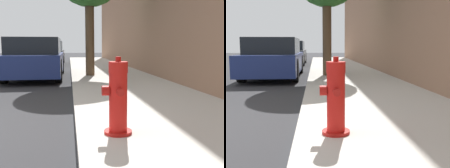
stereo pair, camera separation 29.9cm
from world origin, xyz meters
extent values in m
cube|color=beige|center=(3.48, 0.00, 0.06)|extent=(2.61, 40.00, 0.11)
cylinder|color=#A91511|center=(2.62, -0.21, 0.13)|extent=(0.30, 0.30, 0.04)
cylinder|color=red|center=(2.62, -0.21, 0.46)|extent=(0.19, 0.19, 0.62)
cylinder|color=red|center=(2.62, -0.21, 0.83)|extent=(0.20, 0.20, 0.12)
cylinder|color=#A91511|center=(2.62, -0.21, 0.91)|extent=(0.06, 0.06, 0.05)
cylinder|color=#A91511|center=(2.62, -0.34, 0.58)|extent=(0.08, 0.06, 0.08)
cylinder|color=#A91511|center=(2.62, -0.08, 0.58)|extent=(0.08, 0.06, 0.08)
cylinder|color=#A91511|center=(2.48, -0.21, 0.58)|extent=(0.08, 0.11, 0.11)
cube|color=navy|center=(1.05, 6.46, 0.49)|extent=(1.67, 4.48, 0.61)
cube|color=black|center=(1.05, 6.28, 1.05)|extent=(1.54, 2.46, 0.50)
cylinder|color=black|center=(0.29, 7.85, 0.34)|extent=(0.20, 0.69, 0.69)
cylinder|color=black|center=(1.80, 7.85, 0.34)|extent=(0.20, 0.69, 0.69)
cylinder|color=black|center=(0.29, 5.07, 0.34)|extent=(0.20, 0.69, 0.69)
cylinder|color=black|center=(1.80, 5.07, 0.34)|extent=(0.20, 0.69, 0.69)
cube|color=#4C5156|center=(0.95, 13.09, 0.50)|extent=(1.71, 4.44, 0.65)
cube|color=black|center=(0.95, 12.91, 1.07)|extent=(1.57, 2.44, 0.49)
cylinder|color=black|center=(0.18, 14.47, 0.32)|extent=(0.20, 0.64, 0.64)
cylinder|color=black|center=(1.72, 14.47, 0.32)|extent=(0.20, 0.64, 0.64)
cylinder|color=black|center=(0.18, 11.71, 0.32)|extent=(0.20, 0.64, 0.64)
cylinder|color=black|center=(1.72, 11.71, 0.32)|extent=(0.20, 0.64, 0.64)
cylinder|color=brown|center=(2.77, 5.91, 1.38)|extent=(0.28, 0.28, 2.53)
camera|label=1|loc=(2.11, -3.09, 1.05)|focal=45.00mm
camera|label=2|loc=(2.41, -3.13, 1.05)|focal=45.00mm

